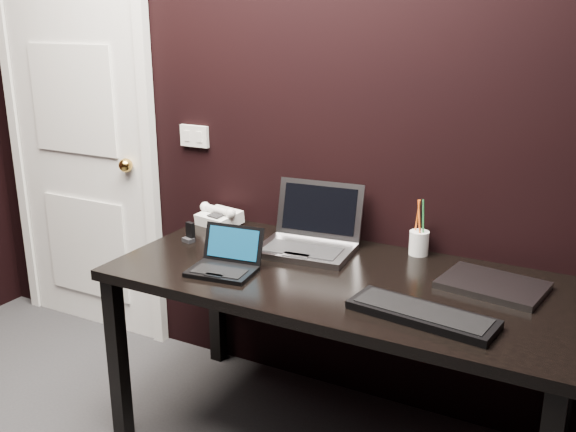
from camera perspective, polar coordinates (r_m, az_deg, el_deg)
The scene contains 11 objects.
wall_back at distance 2.72m, azimuth 2.44°, elevation 9.79°, with size 4.00×4.00×0.00m, color black.
door at distance 3.54m, azimuth -18.04°, elevation 6.52°, with size 0.99×0.10×2.14m.
wall_switch at distance 3.06m, azimuth -8.32°, elevation 7.04°, with size 0.15×0.02×0.10m.
desk at distance 2.43m, azimuth 4.55°, elevation -6.94°, with size 1.70×0.80×0.74m.
netbook at distance 2.42m, azimuth -5.62°, elevation -4.19°, with size 0.26×0.24×0.15m.
silver_laptop at distance 2.62m, azimuth 1.90°, elevation -2.01°, with size 0.40×0.37×0.26m.
ext_keyboard at distance 2.10m, azimuth 11.83°, elevation -8.52°, with size 0.49×0.22×0.03m.
closed_laptop at distance 2.38m, azimuth 17.74°, elevation -5.87°, with size 0.38×0.30×0.02m.
desk_phone at distance 2.96m, azimuth -6.16°, elevation -0.07°, with size 0.21×0.19×0.10m.
mobile_phone at distance 2.75m, azimuth -8.72°, elevation -1.63°, with size 0.06×0.05×0.08m.
pen_cup at distance 2.62m, azimuth 11.57°, elevation -2.26°, with size 0.10×0.10×0.23m.
Camera 1 is at (1.17, -0.64, 1.66)m, focal length 40.00 mm.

